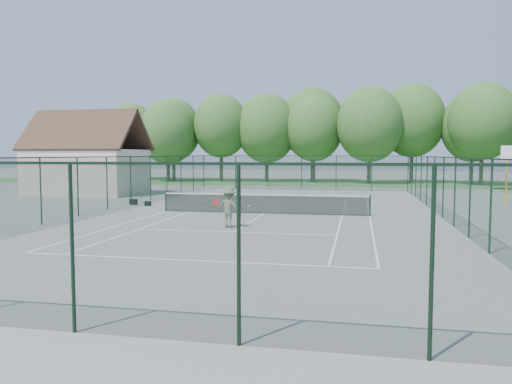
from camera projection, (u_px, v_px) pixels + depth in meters
ground at (264, 214)px, 26.42m from camera, size 140.00×140.00×0.00m
grass_far at (314, 182)px, 55.72m from camera, size 80.00×16.00×0.01m
court_lines at (264, 214)px, 26.42m from camera, size 11.05×23.85×0.01m
tennis_net at (264, 203)px, 26.38m from camera, size 11.08×0.08×1.10m
fence_enclosure at (264, 184)px, 26.30m from camera, size 18.05×36.05×3.02m
utility_building at (87, 154)px, 39.16m from camera, size 8.60×6.27×6.63m
tree_line_far at (314, 128)px, 55.26m from camera, size 39.40×6.40×9.70m
basketball_goal at (509, 164)px, 29.62m from camera, size 1.20×1.43×3.65m
sports_bag_a at (133, 202)px, 30.99m from camera, size 0.50×0.38×0.36m
sports_bag_b at (148, 204)px, 30.32m from camera, size 0.40×0.28×0.29m
tennis_player at (229, 207)px, 21.38m from camera, size 1.68×0.90×1.74m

